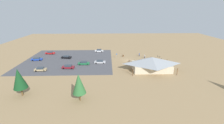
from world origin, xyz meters
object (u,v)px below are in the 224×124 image
car_red_mid_lot (50,53)px  car_silver_end_stall (100,62)px  bicycle_orange_back_row (139,61)px  trash_bin (123,56)px  bicycle_silver_near_sign (151,58)px  visitor_near_lot (145,56)px  bicycle_purple_lone_east (145,59)px  bicycle_red_edge_south (129,64)px  bicycle_teal_edge_north (155,59)px  car_green_back_corner (84,63)px  bicycle_black_mid_cluster (161,59)px  bike_pavilion (152,63)px  bicycle_white_trailside (159,56)px  pine_center (79,84)px  visitor_at_bikes (139,55)px  pine_east (19,79)px  bicycle_black_by_bin (145,61)px  bicycle_yellow_yard_right (153,60)px  car_white_second_row (99,51)px  car_maroon_inner_stall (68,67)px  bicycle_purple_yard_left (132,63)px  car_black_near_entry (66,57)px  car_blue_far_end (37,59)px  bicycle_green_lone_west (134,61)px  car_tan_front_row (40,69)px  lot_sign (117,55)px

car_red_mid_lot → car_silver_end_stall: 30.27m
bicycle_orange_back_row → car_silver_end_stall: size_ratio=0.37×
trash_bin → bicycle_silver_near_sign: (-12.74, 3.38, -0.09)m
visitor_near_lot → bicycle_purple_lone_east: bearing=81.4°
bicycle_red_edge_south → bicycle_teal_edge_north: (-13.09, -7.47, -0.04)m
trash_bin → visitor_near_lot: 10.28m
car_green_back_corner → bicycle_black_mid_cluster: bearing=-171.6°
bike_pavilion → bicycle_white_trailside: 18.37m
pine_center → visitor_at_bikes: pine_center is taller
pine_east → bicycle_black_by_bin: size_ratio=5.09×
bicycle_black_mid_cluster → car_red_mid_lot: bearing=-11.6°
bicycle_yellow_yard_right → car_white_second_row: 29.56m
pine_center → bicycle_orange_back_row: bearing=-126.1°
car_maroon_inner_stall → bicycle_purple_yard_left: bearing=-170.3°
bicycle_orange_back_row → visitor_near_lot: visitor_near_lot is taller
car_black_near_entry → car_silver_end_stall: car_silver_end_stall is taller
bicycle_purple_yard_left → car_blue_far_end: size_ratio=0.36×
bike_pavilion → bicycle_silver_near_sign: bearing=-105.3°
bicycle_white_trailside → bicycle_green_lone_west: bicycle_white_trailside is taller
car_blue_far_end → car_red_mid_lot: size_ratio=0.99×
trash_bin → bicycle_silver_near_sign: bearing=165.1°
pine_east → bicycle_green_lone_west: pine_east is taller
pine_east → car_black_near_entry: 32.27m
bicycle_purple_yard_left → bicycle_red_edge_south: bearing=48.6°
bicycle_black_mid_cluster → car_tan_front_row: size_ratio=0.33×
car_white_second_row → car_black_near_entry: bearing=36.0°
bicycle_purple_yard_left → bicycle_orange_back_row: 4.16m
bicycle_teal_edge_north → car_blue_far_end: car_blue_far_end is taller
pine_east → trash_bin: bearing=-132.1°
bicycle_purple_yard_left → car_silver_end_stall: bearing=-4.8°
bicycle_silver_near_sign → bicycle_teal_edge_north: 2.13m
car_red_mid_lot → visitor_at_bikes: visitor_at_bikes is taller
bicycle_silver_near_sign → car_red_mid_lot: 50.82m
bicycle_green_lone_west → lot_sign: bearing=-37.6°
bicycle_purple_lone_east → bicycle_black_by_bin: (0.70, 2.69, -0.02)m
bicycle_purple_lone_east → bicycle_black_by_bin: bearing=75.5°
bicycle_white_trailside → car_maroon_inner_stall: (40.14, 13.76, 0.42)m
bicycle_silver_near_sign → bicycle_black_by_bin: size_ratio=1.02×
trash_bin → bicycle_purple_yard_left: bearing=104.5°
trash_bin → bicycle_black_by_bin: bearing=135.5°
bicycle_black_mid_cluster → car_tan_front_row: bearing=12.9°
bike_pavilion → bicycle_teal_edge_north: (-5.49, -12.71, -2.46)m
car_black_near_entry → car_silver_end_stall: bearing=155.5°
bicycle_black_mid_cluster → bicycle_yellow_yard_right: (4.12, 1.65, 0.04)m
visitor_at_bikes → bicycle_orange_back_row: bearing=77.7°
bicycle_purple_lone_east → car_green_back_corner: car_green_back_corner is taller
bicycle_black_mid_cluster → bicycle_red_edge_south: 16.74m
car_tan_front_row → bicycle_silver_near_sign: bearing=-163.2°
bicycle_purple_lone_east → car_black_near_entry: 36.69m
bicycle_purple_lone_east → car_green_back_corner: bearing=10.3°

